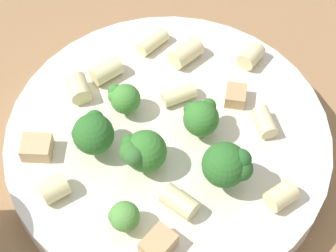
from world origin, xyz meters
TOP-DOWN VIEW (x-y plane):
  - ground_plane at (0.00, 0.00)m, footprint 2.00×2.00m
  - pasta_bowl at (0.00, 0.00)m, footprint 0.27×0.27m
  - broccoli_floret_0 at (-0.00, 0.06)m, footprint 0.03×0.04m
  - broccoli_floret_1 at (0.05, -0.03)m, footprint 0.03×0.03m
  - broccoli_floret_2 at (0.01, -0.04)m, footprint 0.03×0.03m
  - broccoli_floret_3 at (0.04, 0.01)m, footprint 0.04×0.03m
  - broccoli_floret_4 at (0.08, 0.04)m, footprint 0.02×0.02m
  - broccoli_floret_5 at (-0.02, 0.02)m, footprint 0.03×0.03m
  - rigatoni_0 at (-0.06, 0.05)m, footprint 0.02×0.03m
  - rigatoni_1 at (-0.03, -0.02)m, footprint 0.03×0.02m
  - rigatoni_2 at (-0.07, -0.05)m, footprint 0.03×0.02m
  - rigatoni_3 at (0.00, -0.08)m, footprint 0.03×0.02m
  - rigatoni_4 at (0.04, 0.06)m, footprint 0.02×0.03m
  - rigatoni_5 at (-0.02, 0.10)m, footprint 0.02×0.02m
  - rigatoni_6 at (0.10, -0.02)m, footprint 0.02×0.02m
  - rigatoni_7 at (-0.11, -0.01)m, footprint 0.03×0.02m
  - rigatoni_8 at (0.03, -0.08)m, footprint 0.03×0.03m
  - rigatoni_9 at (-0.05, -0.08)m, footprint 0.03×0.01m
  - chicken_chunk_0 at (0.07, 0.07)m, footprint 0.03×0.02m
  - chicken_chunk_1 at (0.09, -0.06)m, footprint 0.03×0.03m
  - chicken_chunk_2 at (-0.06, 0.01)m, footprint 0.03×0.03m

SIDE VIEW (x-z plane):
  - ground_plane at x=0.00m, z-range 0.00..0.00m
  - pasta_bowl at x=0.00m, z-range 0.00..0.04m
  - chicken_chunk_2 at x=-0.06m, z-range 0.04..0.05m
  - rigatoni_9 at x=-0.05m, z-range 0.04..0.05m
  - rigatoni_1 at x=-0.03m, z-range 0.04..0.05m
  - chicken_chunk_1 at x=0.09m, z-range 0.04..0.05m
  - rigatoni_0 at x=-0.06m, z-range 0.04..0.05m
  - chicken_chunk_0 at x=0.07m, z-range 0.04..0.05m
  - rigatoni_4 at x=0.04m, z-range 0.04..0.05m
  - rigatoni_3 at x=0.00m, z-range 0.04..0.05m
  - rigatoni_7 at x=-0.11m, z-range 0.04..0.05m
  - rigatoni_5 at x=-0.02m, z-range 0.04..0.05m
  - rigatoni_8 at x=0.03m, z-range 0.04..0.05m
  - rigatoni_2 at x=-0.07m, z-range 0.04..0.05m
  - rigatoni_6 at x=0.10m, z-range 0.04..0.05m
  - broccoli_floret_4 at x=0.08m, z-range 0.04..0.06m
  - broccoli_floret_2 at x=0.01m, z-range 0.04..0.07m
  - broccoli_floret_5 at x=-0.02m, z-range 0.04..0.07m
  - broccoli_floret_3 at x=0.04m, z-range 0.04..0.08m
  - broccoli_floret_1 at x=0.05m, z-range 0.04..0.08m
  - broccoli_floret_0 at x=0.00m, z-range 0.04..0.08m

